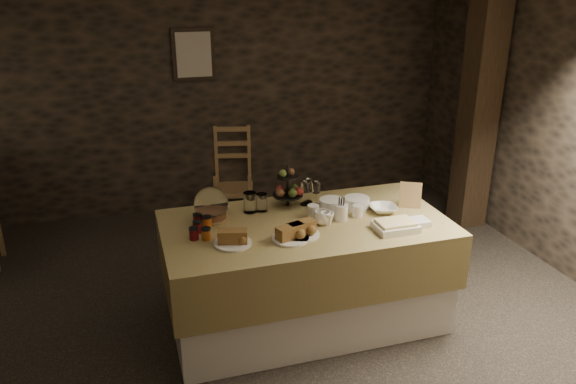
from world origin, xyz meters
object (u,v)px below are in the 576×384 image
object	(u,v)px
chair	(232,173)
fruit_stand	(289,190)
timber_column	(479,105)
buffet_table	(305,264)

from	to	relation	value
chair	fruit_stand	world-z (taller)	fruit_stand
chair	timber_column	distance (m)	2.78
chair	timber_column	xyz separation A→B (m)	(2.36, -1.17, 0.88)
chair	buffet_table	bearing A→B (deg)	-74.49
buffet_table	timber_column	bearing A→B (deg)	28.65
buffet_table	timber_column	size ratio (longest dim) A/B	0.81
buffet_table	timber_column	world-z (taller)	timber_column
buffet_table	chair	bearing A→B (deg)	91.93
buffet_table	fruit_stand	world-z (taller)	fruit_stand
timber_column	fruit_stand	xyz separation A→B (m)	(-2.31, -0.90, -0.33)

